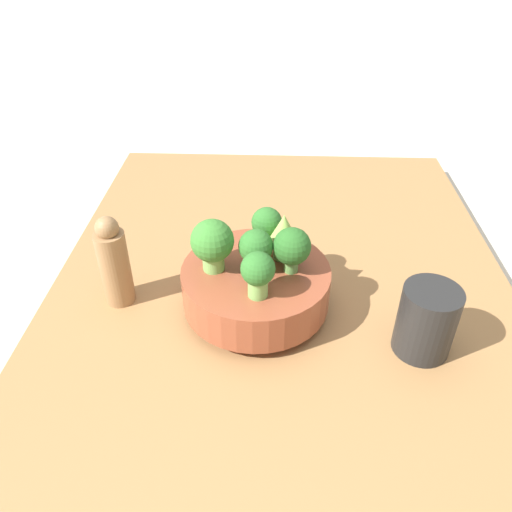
# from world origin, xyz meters

# --- Properties ---
(ground_plane) EXTENTS (6.00, 6.00, 0.00)m
(ground_plane) POSITION_xyz_m (0.00, 0.00, 0.00)
(ground_plane) COLOR beige
(table) EXTENTS (1.05, 0.71, 0.04)m
(table) POSITION_xyz_m (0.00, 0.00, 0.02)
(table) COLOR #9E7042
(table) RESTS_ON ground_plane
(bowl) EXTENTS (0.21, 0.21, 0.07)m
(bowl) POSITION_xyz_m (-0.00, -0.04, 0.08)
(bowl) COLOR brown
(bowl) RESTS_ON table
(broccoli_floret_back) EXTENTS (0.05, 0.05, 0.07)m
(broccoli_floret_back) POSITION_xyz_m (-0.00, 0.01, 0.15)
(broccoli_floret_back) COLOR #609347
(broccoli_floret_back) RESTS_ON bowl
(broccoli_floret_center) EXTENTS (0.05, 0.05, 0.06)m
(broccoli_floret_center) POSITION_xyz_m (-0.00, -0.04, 0.15)
(broccoli_floret_center) COLOR #609347
(broccoli_floret_center) RESTS_ON bowl
(romanesco_piece_far) EXTENTS (0.05, 0.05, 0.07)m
(romanesco_piece_far) POSITION_xyz_m (-0.03, 0.00, 0.16)
(romanesco_piece_far) COLOR #609347
(romanesco_piece_far) RESTS_ON bowl
(broccoli_floret_left) EXTENTS (0.04, 0.04, 0.06)m
(broccoli_floret_left) POSITION_xyz_m (-0.06, -0.02, 0.15)
(broccoli_floret_left) COLOR #6BA34C
(broccoli_floret_left) RESTS_ON bowl
(broccoli_floret_front) EXTENTS (0.06, 0.06, 0.08)m
(broccoli_floret_front) POSITION_xyz_m (-0.00, -0.10, 0.16)
(broccoli_floret_front) COLOR #7AB256
(broccoli_floret_front) RESTS_ON bowl
(broccoli_floret_right) EXTENTS (0.04, 0.04, 0.06)m
(broccoli_floret_right) POSITION_xyz_m (0.05, -0.03, 0.15)
(broccoli_floret_right) COLOR #7AB256
(broccoli_floret_right) RESTS_ON bowl
(cup) EXTENTS (0.07, 0.07, 0.10)m
(cup) POSITION_xyz_m (0.07, 0.18, 0.09)
(cup) COLOR black
(cup) RESTS_ON table
(pepper_mill) EXTENTS (0.04, 0.04, 0.14)m
(pepper_mill) POSITION_xyz_m (-0.01, -0.24, 0.11)
(pepper_mill) COLOR #997047
(pepper_mill) RESTS_ON table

